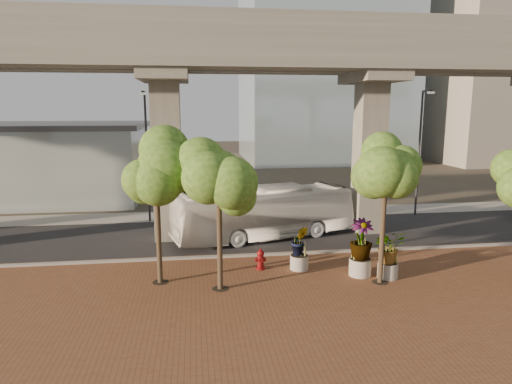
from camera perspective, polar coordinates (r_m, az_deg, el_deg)
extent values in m
plane|color=#363027|center=(25.79, 2.58, -6.57)|extent=(160.00, 160.00, 0.00)
cube|color=brown|center=(18.46, 7.14, -13.69)|extent=(70.00, 13.00, 0.06)
cube|color=black|center=(27.68, 1.84, -5.33)|extent=(90.00, 8.00, 0.04)
cube|color=gray|center=(23.90, 3.45, -7.78)|extent=(70.00, 0.25, 0.16)
cube|color=gray|center=(32.94, 0.26, -2.72)|extent=(90.00, 3.00, 0.06)
cube|color=gray|center=(25.22, 2.62, 17.17)|extent=(72.00, 2.40, 1.80)
cube|color=gray|center=(28.36, 1.42, 16.44)|extent=(72.00, 2.40, 1.80)
cube|color=gray|center=(24.36, 3.14, 20.73)|extent=(72.00, 0.12, 1.00)
cube|color=gray|center=(29.61, 1.07, 18.92)|extent=(72.00, 0.12, 1.00)
cube|color=#A5B8BD|center=(43.39, -28.71, 3.17)|extent=(22.00, 12.00, 6.00)
cube|color=#48494D|center=(43.18, -29.07, 7.25)|extent=(23.00, 13.00, 0.40)
cube|color=gray|center=(73.84, 28.15, 12.75)|extent=(18.00, 16.00, 24.00)
imported|color=white|center=(26.57, 1.07, -2.69)|extent=(11.09, 5.30, 3.01)
cylinder|color=#660B0D|center=(21.85, 0.57, -9.46)|extent=(0.45, 0.45, 0.10)
cylinder|color=#660B0D|center=(21.73, 0.57, -8.57)|extent=(0.30, 0.30, 0.72)
sphere|color=#660B0D|center=(21.61, 0.57, -7.67)|extent=(0.35, 0.35, 0.35)
cylinder|color=#660B0D|center=(21.56, 0.57, -7.27)|extent=(0.10, 0.10, 0.12)
cylinder|color=#660B0D|center=(21.71, 0.57, -8.42)|extent=(0.50, 0.20, 0.20)
cylinder|color=#A9A299|center=(21.52, 16.13, -9.36)|extent=(0.90, 0.90, 0.70)
imported|color=#285115|center=(21.18, 16.28, -6.56)|extent=(2.00, 2.00, 1.50)
cylinder|color=#A29F93|center=(21.49, 12.88, -9.12)|extent=(1.00, 1.00, 0.78)
imported|color=#285115|center=(21.09, 13.02, -5.78)|extent=(2.45, 2.45, 1.83)
cylinder|color=#A7A397|center=(21.84, 5.42, -8.73)|extent=(0.86, 0.86, 0.67)
imported|color=#285115|center=(21.51, 5.47, -6.08)|extent=(1.91, 1.91, 1.44)
cylinder|color=#4B3C2B|center=(20.14, -12.04, -6.19)|extent=(0.22, 0.22, 3.61)
cylinder|color=black|center=(20.73, -11.85, -10.96)|extent=(0.70, 0.70, 0.01)
cylinder|color=#4B3C2B|center=(19.09, -4.55, -7.04)|extent=(0.22, 0.22, 3.54)
cylinder|color=black|center=(19.69, -4.47, -11.94)|extent=(0.70, 0.70, 0.01)
cylinder|color=#4B3C2B|center=(20.39, 15.49, -5.69)|extent=(0.22, 0.22, 3.92)
cylinder|color=black|center=(21.00, 15.23, -10.82)|extent=(0.70, 0.70, 0.01)
cylinder|color=#2C2C30|center=(30.89, -13.44, 4.11)|extent=(0.15, 0.15, 8.49)
cube|color=#2C2C30|center=(30.20, -13.89, 12.02)|extent=(0.16, 1.06, 0.16)
cube|color=silver|center=(29.67, -13.98, 11.85)|extent=(0.42, 0.21, 0.13)
cylinder|color=#2D2E32|center=(33.86, 19.68, 4.43)|extent=(0.15, 0.15, 8.61)
cube|color=#2D2E32|center=(33.25, 20.58, 11.71)|extent=(0.16, 1.08, 0.16)
cube|color=silver|center=(32.77, 21.02, 11.52)|extent=(0.43, 0.22, 0.13)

